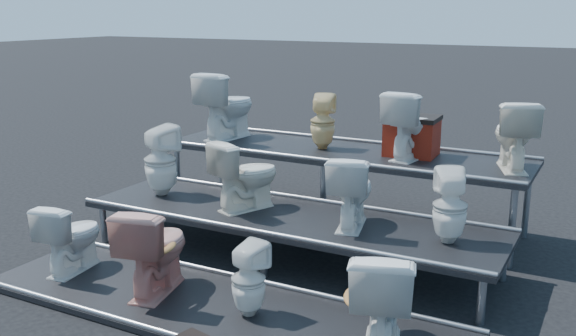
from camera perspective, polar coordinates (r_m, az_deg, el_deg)
The scene contains 17 objects.
ground at distance 6.46m, azimuth 0.00°, elevation -8.11°, with size 80.00×80.00×0.00m, color black.
tier_front at distance 5.44m, azimuth -6.60°, elevation -12.31°, with size 4.20×1.20×0.06m, color black.
tier_mid at distance 6.38m, azimuth 0.00°, elevation -6.20°, with size 4.20×1.20×0.46m, color black.
tier_back at distance 7.44m, azimuth 4.72°, elevation -1.68°, with size 4.20×1.20×0.86m, color black.
toilet_0 at distance 6.27m, azimuth -18.70°, elevation -5.75°, with size 0.37×0.65×0.67m, color white.
toilet_1 at distance 5.61m, azimuth -11.76°, elevation -7.00°, with size 0.44×0.77×0.78m, color tan.
toilet_2 at distance 5.13m, azimuth -3.53°, elevation -9.85°, with size 0.27×0.28×0.60m, color white.
toilet_3 at distance 4.66m, azimuth 8.39°, elevation -11.31°, with size 0.44×0.77×0.79m, color white.
toilet_4 at distance 7.04m, azimuth -11.27°, elevation 0.67°, with size 0.34×0.35×0.76m, color white.
toilet_5 at distance 6.44m, azimuth -3.76°, elevation -0.60°, with size 0.40×0.69×0.71m, color white.
toilet_6 at distance 5.94m, azimuth 5.64°, elevation -2.00°, with size 0.38×0.67×0.69m, color white.
toilet_7 at distance 5.67m, azimuth 14.20°, elevation -3.30°, with size 0.29×0.30×0.65m, color white.
toilet_8 at distance 7.99m, azimuth -5.45°, elevation 5.57°, with size 0.46×0.81×0.82m, color white.
toilet_9 at distance 7.37m, azimuth 3.11°, elevation 4.14°, with size 0.28×0.29×0.63m, color beige.
toilet_10 at distance 6.99m, azimuth 10.93°, elevation 3.80°, with size 0.41×0.72×0.73m, color white.
toilet_11 at distance 6.77m, azimuth 19.43°, elevation 2.80°, with size 0.39×0.69×0.70m, color white.
red_crate at distance 7.17m, azimuth 10.94°, elevation 2.65°, with size 0.54×0.43×0.39m, color maroon.
Camera 1 is at (2.82, -5.29, 2.43)m, focal length 40.00 mm.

